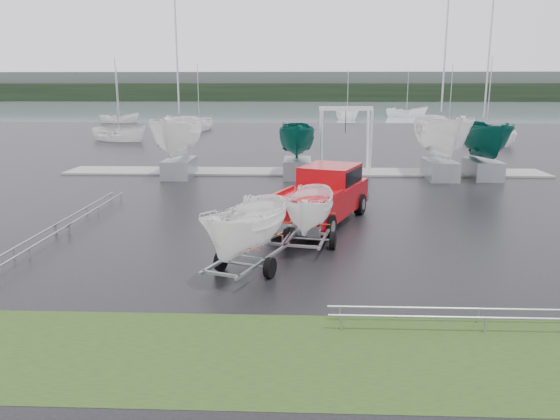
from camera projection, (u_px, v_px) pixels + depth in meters
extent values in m
plane|color=black|center=(304.00, 223.00, 21.86)|extent=(120.00, 120.00, 0.00)
plane|color=gray|center=(303.00, 111.00, 119.25)|extent=(300.00, 300.00, 0.00)
plane|color=#1E3414|center=(306.00, 356.00, 11.15)|extent=(40.00, 40.00, 0.00)
cube|color=gray|center=(304.00, 172.00, 34.51)|extent=(30.00, 3.00, 0.12)
cube|color=black|center=(303.00, 92.00, 186.75)|extent=(300.00, 8.00, 6.00)
cube|color=#4C5651|center=(303.00, 86.00, 194.10)|extent=(300.00, 6.00, 10.00)
cube|color=#9C080E|center=(321.00, 201.00, 21.74)|extent=(4.36, 6.77, 1.05)
cube|color=#9C080E|center=(330.00, 176.00, 22.59)|extent=(2.82, 3.10, 0.94)
cube|color=black|center=(330.00, 175.00, 22.58)|extent=(2.75, 2.86, 0.61)
cube|color=silver|center=(289.00, 229.00, 18.90)|extent=(2.15, 0.99, 0.39)
cylinder|color=black|center=(314.00, 200.00, 24.12)|extent=(0.63, 0.94, 0.88)
cylinder|color=black|center=(360.00, 204.00, 23.31)|extent=(0.63, 0.94, 0.88)
cylinder|color=black|center=(275.00, 221.00, 20.37)|extent=(0.63, 0.94, 0.88)
cylinder|color=black|center=(329.00, 227.00, 19.55)|extent=(0.63, 0.94, 0.88)
cube|color=#95979D|center=(231.00, 255.00, 16.27)|extent=(1.37, 3.39, 0.08)
cube|color=#95979D|center=(265.00, 260.00, 15.85)|extent=(1.37, 3.39, 0.08)
cylinder|color=#95979D|center=(245.00, 264.00, 15.91)|extent=(1.52, 0.65, 0.08)
cylinder|color=black|center=(221.00, 261.00, 16.22)|extent=(0.38, 0.62, 0.60)
cylinder|color=black|center=(270.00, 268.00, 15.60)|extent=(0.38, 0.62, 0.60)
imported|color=white|center=(247.00, 184.00, 15.57)|extent=(2.10, 2.13, 4.29)
cube|color=#DA3C06|center=(259.00, 233.00, 16.65)|extent=(1.46, 0.60, 0.03)
cube|color=#DA3C06|center=(235.00, 247.00, 15.22)|extent=(1.46, 0.60, 0.03)
cube|color=#95979D|center=(295.00, 232.00, 18.81)|extent=(0.71, 3.56, 0.08)
cube|color=#95979D|center=(326.00, 234.00, 18.58)|extent=(0.71, 3.56, 0.08)
cylinder|color=#95979D|center=(309.00, 239.00, 18.54)|extent=(1.59, 0.36, 0.08)
cylinder|color=black|center=(286.00, 238.00, 18.71)|extent=(0.28, 0.62, 0.60)
cylinder|color=black|center=(333.00, 240.00, 18.37)|extent=(0.28, 0.62, 0.60)
imported|color=white|center=(311.00, 175.00, 18.25)|extent=(1.72, 1.75, 3.92)
cube|color=#DA3C06|center=(314.00, 212.00, 19.33)|extent=(1.53, 0.31, 0.03)
cube|color=#DA3C06|center=(307.00, 223.00, 17.81)|extent=(1.53, 0.31, 0.03)
cylinder|color=silver|center=(321.00, 142.00, 33.25)|extent=(0.16, 0.58, 3.99)
cylinder|color=silver|center=(321.00, 140.00, 34.81)|extent=(0.16, 0.58, 3.99)
cylinder|color=silver|center=(371.00, 143.00, 33.13)|extent=(0.16, 0.58, 3.99)
cylinder|color=silver|center=(368.00, 140.00, 34.69)|extent=(0.16, 0.58, 3.99)
cube|color=silver|center=(346.00, 109.00, 33.53)|extent=(3.30, 0.25, 0.25)
cube|color=#95979D|center=(180.00, 168.00, 32.75)|extent=(1.60, 3.20, 1.10)
imported|color=white|center=(177.00, 101.00, 31.86)|extent=(2.57, 2.64, 6.84)
cylinder|color=#B2B2B7|center=(177.00, 53.00, 31.74)|extent=(0.10, 0.10, 7.00)
cube|color=#95979D|center=(297.00, 168.00, 32.66)|extent=(1.60, 3.20, 1.10)
imported|color=#0B5145|center=(298.00, 110.00, 31.90)|extent=(2.15, 2.21, 5.71)
cube|color=#95979D|center=(440.00, 170.00, 32.13)|extent=(1.60, 3.20, 1.10)
imported|color=white|center=(444.00, 98.00, 31.21)|extent=(2.69, 2.76, 7.15)
cylinder|color=#B2B2B7|center=(445.00, 50.00, 31.10)|extent=(0.10, 0.10, 7.00)
cube|color=#95979D|center=(482.00, 169.00, 32.32)|extent=(1.60, 3.20, 1.10)
imported|color=#0B5145|center=(487.00, 108.00, 31.52)|extent=(2.29, 2.35, 6.08)
cylinder|color=#B2B2B7|center=(489.00, 58.00, 31.38)|extent=(0.10, 0.10, 7.00)
cylinder|color=#95979D|center=(98.00, 207.00, 23.10)|extent=(0.06, 6.50, 0.06)
cylinder|color=#95979D|center=(86.00, 207.00, 23.12)|extent=(0.06, 6.50, 0.06)
cylinder|color=#95979D|center=(29.00, 249.00, 17.26)|extent=(0.06, 6.50, 0.06)
cylinder|color=#95979D|center=(13.00, 249.00, 17.28)|extent=(0.06, 6.50, 0.06)
cylinder|color=#95979D|center=(486.00, 318.00, 12.13)|extent=(7.00, 0.06, 0.06)
cylinder|color=#95979D|center=(479.00, 309.00, 12.61)|extent=(7.00, 0.06, 0.06)
imported|color=white|center=(120.00, 141.00, 54.08)|extent=(3.02, 2.98, 6.23)
cylinder|color=#B2B2B7|center=(117.00, 100.00, 53.19)|extent=(0.08, 0.08, 8.00)
imported|color=white|center=(199.00, 130.00, 67.13)|extent=(2.88, 2.93, 6.59)
cylinder|color=#B2B2B7|center=(198.00, 97.00, 66.23)|extent=(0.08, 0.08, 8.00)
imported|color=white|center=(485.00, 144.00, 51.12)|extent=(3.46, 3.51, 7.08)
cylinder|color=#B2B2B7|center=(489.00, 101.00, 50.23)|extent=(0.08, 0.08, 8.00)
imported|color=white|center=(448.00, 131.00, 66.26)|extent=(2.80, 2.74, 6.34)
cylinder|color=#B2B2B7|center=(451.00, 97.00, 65.36)|extent=(0.08, 0.08, 8.00)
imported|color=white|center=(120.00, 123.00, 80.18)|extent=(2.68, 2.64, 5.61)
cylinder|color=#B2B2B7|center=(118.00, 95.00, 79.29)|extent=(0.08, 0.08, 8.00)
imported|color=white|center=(347.00, 120.00, 87.25)|extent=(3.32, 3.39, 7.59)
cylinder|color=#B2B2B7|center=(348.00, 94.00, 86.36)|extent=(0.08, 0.08, 8.00)
imported|color=white|center=(406.00, 117.00, 95.38)|extent=(3.22, 3.16, 7.16)
cylinder|color=#B2B2B7|center=(408.00, 93.00, 94.48)|extent=(0.08, 0.08, 8.00)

